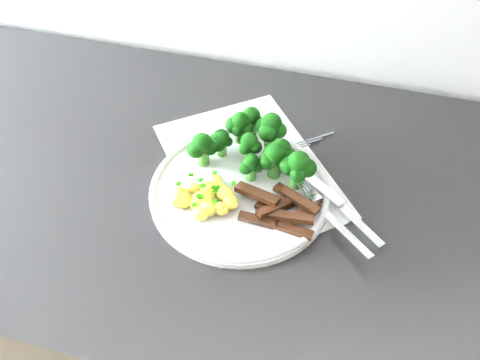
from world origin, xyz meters
name	(u,v)px	position (x,y,z in m)	size (l,w,h in m)	color
counter	(295,351)	(-0.07, 1.66, 0.47)	(2.49, 0.62, 0.93)	black
recipe_paper	(249,169)	(-0.19, 1.71, 0.93)	(0.36, 0.38, 0.00)	silver
plate	(240,190)	(-0.19, 1.66, 0.94)	(0.27, 0.27, 0.02)	white
broccoli	(258,145)	(-0.18, 1.72, 0.98)	(0.20, 0.13, 0.07)	#327022
potatoes	(205,198)	(-0.23, 1.62, 0.95)	(0.10, 0.09, 0.04)	#FFCA4B
beef_strips	(283,208)	(-0.12, 1.63, 0.95)	(0.13, 0.09, 0.03)	black
fork	(333,219)	(-0.05, 1.63, 0.95)	(0.13, 0.13, 0.02)	silver
knife	(347,213)	(-0.03, 1.65, 0.94)	(0.16, 0.13, 0.02)	silver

